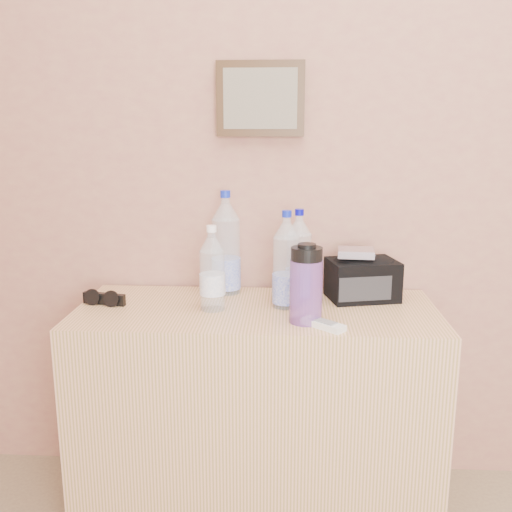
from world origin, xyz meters
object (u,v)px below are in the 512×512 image
Objects in this scene: sunglasses at (104,299)px; nalgene_bottle at (306,284)px; dresser at (256,411)px; foil_packet at (356,253)px; pet_large_c at (299,260)px; pet_small at (212,273)px; pet_large_d at (286,265)px; toiletry_bag at (362,277)px; ac_remote at (323,324)px; pet_large_b at (226,248)px.

nalgene_bottle is at bearing 0.46° from sunglasses.
sunglasses is (-0.51, 0.01, 0.39)m from dresser.
nalgene_bottle reaches higher than foil_packet.
pet_small is at bearing -155.03° from pet_large_c.
pet_large_c is 0.10m from pet_large_d.
toiletry_bag is 1.90× the size of foil_packet.
pet_large_d is at bearing 161.55° from ac_remote.
ac_remote is at bearing -60.35° from pet_large_d.
pet_small reaches higher than foil_packet.
foil_packet is at bearing -8.79° from pet_large_b.
sunglasses is at bearing 168.35° from nalgene_bottle.
pet_large_c is at bearing 24.97° from pet_small.
foil_packet is (0.12, 0.28, 0.16)m from ac_remote.
ac_remote reaches higher than dresser.
pet_small is 0.31m from nalgene_bottle.
foil_packet is at bearing 108.39° from ac_remote.
nalgene_bottle is 1.62× the size of sunglasses.
pet_small reaches higher than toiletry_bag.
pet_large_c reaches higher than pet_small.
pet_large_d reaches higher than ac_remote.
pet_large_c is 0.32m from ac_remote.
pet_large_d is at bearing 14.81° from dresser.
pet_large_d is at bearing -115.74° from pet_large_c.
pet_large_b is 0.48m from toiletry_bag.
pet_large_c is at bearing 64.26° from pet_large_d.
dresser is at bearing -56.50° from pet_large_b.
pet_large_d is (0.21, -0.15, -0.02)m from pet_large_b.
pet_large_c is 0.31m from pet_small.
pet_large_d is 1.16× the size of pet_small.
pet_large_d reaches higher than dresser.
ac_remote is at bearing -47.04° from pet_large_b.
pet_small is at bearing -161.84° from ac_remote.
sunglasses is at bearing -178.86° from pet_large_d.
foil_packet is (0.33, 0.11, 0.53)m from dresser.
sunglasses is at bearing 178.51° from dresser.
sunglasses is (-0.39, -0.16, -0.14)m from pet_large_b.
pet_large_c is 0.98× the size of pet_large_d.
pet_small is (-0.14, -0.02, 0.49)m from dresser.
foil_packet is at bearing 18.60° from sunglasses.
toiletry_bag is (0.35, 0.13, 0.44)m from dresser.
ac_remote is (0.71, -0.18, -0.01)m from sunglasses.
pet_large_b is at bearing 83.14° from pet_small.
toiletry_bag is at bearing 105.40° from ac_remote.
pet_large_b is 0.45m from sunglasses.
pet_large_b is 1.32× the size of pet_small.
foil_packet is (0.83, 0.09, 0.15)m from sunglasses.
toiletry_bag is (0.15, 0.30, 0.07)m from ac_remote.
pet_small is at bearing -164.94° from foil_packet.
pet_large_d is at bearing -35.57° from pet_large_b.
dresser is at bearing -161.74° from foil_packet.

